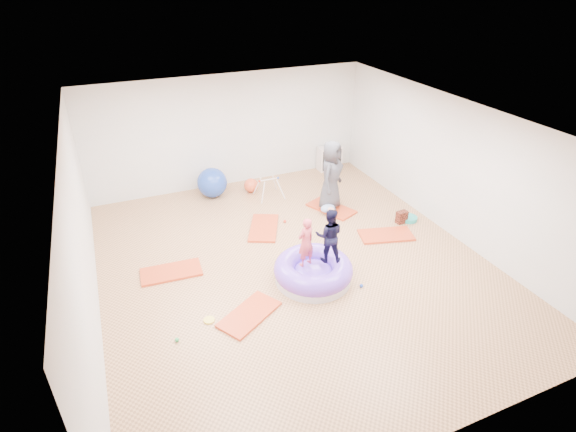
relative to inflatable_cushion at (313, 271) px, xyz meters
name	(u,v)px	position (x,y,z in m)	size (l,w,h in m)	color
room	(295,199)	(-0.13, 0.57, 1.22)	(7.01, 8.01, 2.81)	tan
gym_mat_front_left	(249,314)	(-1.38, -0.47, -0.15)	(1.07, 0.53, 0.04)	red
gym_mat_mid_left	(171,272)	(-2.34, 1.20, -0.15)	(1.10, 0.55, 0.05)	red
gym_mat_center_back	(264,228)	(-0.20, 2.02, -0.15)	(1.14, 0.57, 0.05)	red
gym_mat_right	(386,235)	(2.07, 0.73, -0.15)	(1.11, 0.56, 0.05)	red
gym_mat_rear_right	(331,208)	(1.56, 2.24, -0.15)	(1.12, 0.56, 0.05)	red
inflatable_cushion	(313,271)	(0.00, 0.00, 0.00)	(1.43, 1.43, 0.45)	silver
child_pink	(306,240)	(-0.15, 0.01, 0.70)	(0.34, 0.22, 0.93)	#CC4554
child_navy	(329,233)	(0.28, -0.02, 0.75)	(0.50, 0.39, 1.02)	black
adult_caregiver	(331,175)	(1.54, 2.29, 0.68)	(0.79, 0.51, 1.61)	#3C3D45
infant	(328,209)	(1.38, 2.04, -0.03)	(0.34, 0.35, 0.20)	#829CD5
ball_pit_balls	(295,269)	(-0.20, 0.37, -0.14)	(3.33, 2.75, 0.07)	red
exercise_ball_blue	(212,183)	(-0.80, 4.00, 0.19)	(0.72, 0.72, 0.72)	#1E3FAA
exercise_ball_orange	(251,185)	(0.14, 3.85, 0.00)	(0.36, 0.36, 0.36)	#DB502C
infant_play_gym	(269,185)	(0.45, 3.39, 0.15)	(0.64, 0.61, 0.49)	silver
cube_shelf	(330,158)	(2.61, 4.36, 0.15)	(0.65, 0.32, 0.65)	silver
balance_disc	(409,218)	(2.92, 1.11, -0.13)	(0.38, 0.38, 0.08)	teal
backpack	(402,217)	(2.70, 1.08, -0.04)	(0.24, 0.15, 0.28)	maroon
yellow_toy	(209,320)	(-2.02, -0.33, -0.16)	(0.18, 0.18, 0.03)	gold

